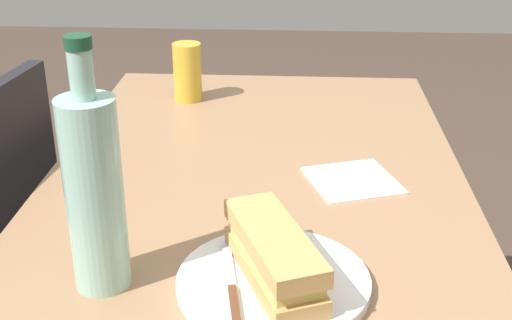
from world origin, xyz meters
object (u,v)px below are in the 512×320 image
at_px(baguette_sandwich_near, 274,255).
at_px(knife_near, 232,288).
at_px(dining_table, 256,230).
at_px(beer_glass, 187,72).
at_px(plate_near, 273,282).
at_px(water_bottle, 94,191).

xyz_separation_m(baguette_sandwich_near, knife_near, (-0.03, 0.05, -0.03)).
bearing_deg(dining_table, beer_glass, 25.71).
distance_m(plate_near, knife_near, 0.06).
relative_size(baguette_sandwich_near, knife_near, 1.23).
height_order(dining_table, water_bottle, water_bottle).
height_order(plate_near, knife_near, knife_near).
distance_m(dining_table, beer_glass, 0.45).
bearing_deg(baguette_sandwich_near, plate_near, 0.00).
bearing_deg(beer_glass, dining_table, -154.29).
relative_size(baguette_sandwich_near, beer_glass, 1.70).
height_order(dining_table, knife_near, knife_near).
relative_size(dining_table, plate_near, 4.39).
distance_m(knife_near, beer_glass, 0.77).
height_order(plate_near, water_bottle, water_bottle).
bearing_deg(beer_glass, knife_near, -167.26).
relative_size(water_bottle, beer_glass, 2.55).
relative_size(dining_table, baguette_sandwich_near, 5.04).
xyz_separation_m(dining_table, baguette_sandwich_near, (-0.35, -0.04, 0.17)).
bearing_deg(dining_table, knife_near, 179.05).
bearing_deg(knife_near, plate_near, -57.09).
relative_size(plate_near, knife_near, 1.41).
xyz_separation_m(knife_near, water_bottle, (0.03, 0.17, 0.12)).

